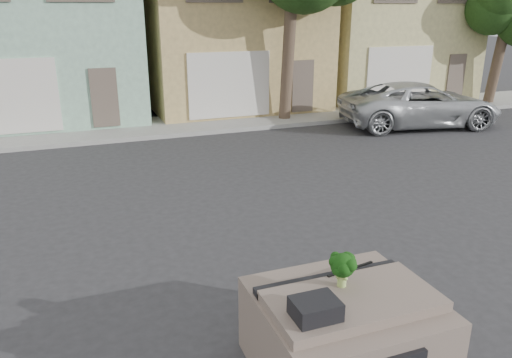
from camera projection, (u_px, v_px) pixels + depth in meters
ground_plane at (254, 260)px, 8.70m from camera, size 120.00×120.00×0.00m
sidewalk at (152, 127)px, 17.96m from camera, size 40.00×3.00×0.15m
townhouse_mint at (36, 18)px, 19.12m from camera, size 7.20×8.20×7.55m
townhouse_tan at (223, 17)px, 21.63m from camera, size 7.20×8.20×7.55m
townhouse_beige at (371, 16)px, 24.14m from camera, size 7.20×8.20×7.55m
silver_pickup at (418, 126)px, 18.52m from camera, size 6.18×3.70×1.61m
tree_near at (289, 5)px, 17.65m from camera, size 4.40×4.00×8.50m
tree_far at (501, 36)px, 21.41m from camera, size 3.20×3.00×6.00m
car_dashboard at (344, 331)px, 5.86m from camera, size 2.00×1.80×1.12m
instrument_hump at (315, 309)px, 5.14m from camera, size 0.48×0.38×0.20m
wiper_arm at (350, 269)px, 6.10m from camera, size 0.69×0.15×0.02m
broccoli at (342, 270)px, 5.69m from camera, size 0.47×0.47×0.42m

